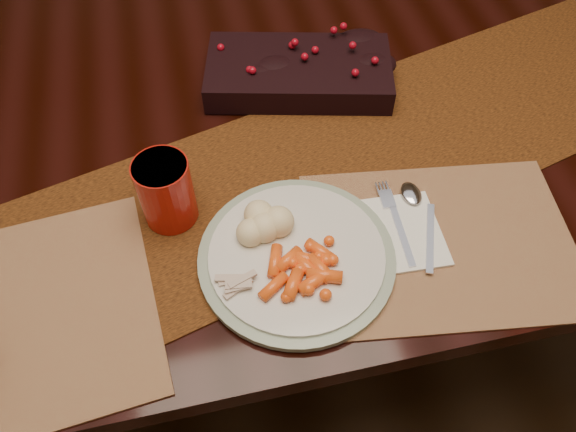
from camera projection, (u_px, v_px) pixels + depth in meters
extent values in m
plane|color=black|center=(273.00, 305.00, 1.63)|extent=(5.00, 5.00, 0.00)
cube|color=black|center=(269.00, 231.00, 1.33)|extent=(1.80, 1.00, 0.75)
cube|color=#472B0B|center=(311.00, 173.00, 0.94)|extent=(1.72, 0.78, 0.00)
cube|color=brown|center=(441.00, 242.00, 0.86)|extent=(0.44, 0.35, 0.00)
cylinder|color=silver|center=(297.00, 257.00, 0.83)|extent=(0.36, 0.36, 0.02)
cube|color=white|center=(401.00, 232.00, 0.86)|extent=(0.13, 0.15, 0.00)
cylinder|color=#A2150C|center=(166.00, 191.00, 0.84)|extent=(0.10, 0.10, 0.11)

